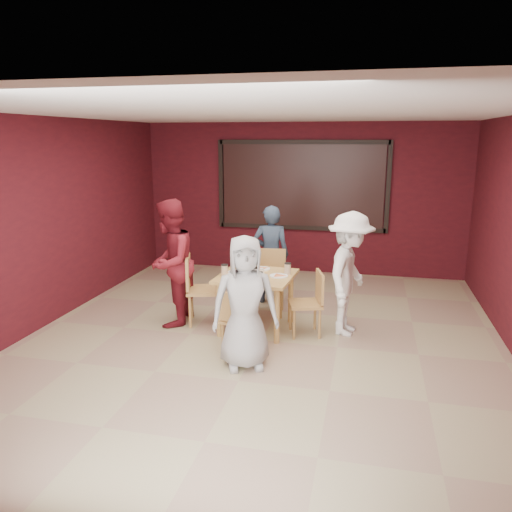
% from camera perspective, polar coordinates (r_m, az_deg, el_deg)
% --- Properties ---
extents(floor, '(7.00, 7.00, 0.00)m').
position_cam_1_polar(floor, '(6.45, 0.61, -9.61)').
color(floor, tan).
rests_on(floor, ground).
extents(window_blinds, '(3.00, 0.02, 1.50)m').
position_cam_1_polar(window_blinds, '(9.37, 5.23, 8.02)').
color(window_blinds, black).
extents(dining_table, '(1.02, 1.02, 0.91)m').
position_cam_1_polar(dining_table, '(6.60, 0.03, -2.94)').
color(dining_table, tan).
rests_on(dining_table, floor).
extents(chair_front, '(0.46, 0.46, 0.77)m').
position_cam_1_polar(chair_front, '(5.97, -2.18, -7.05)').
color(chair_front, tan).
rests_on(chair_front, floor).
extents(chair_back, '(0.50, 0.50, 0.93)m').
position_cam_1_polar(chair_back, '(7.29, 1.57, -2.48)').
color(chair_back, tan).
rests_on(chair_back, floor).
extents(chair_left, '(0.57, 0.57, 0.96)m').
position_cam_1_polar(chair_left, '(6.90, -6.66, -3.37)').
color(chair_left, tan).
rests_on(chair_left, floor).
extents(chair_right, '(0.51, 0.51, 0.84)m').
position_cam_1_polar(chair_right, '(6.52, 6.28, -4.95)').
color(chair_right, tan).
rests_on(chair_right, floor).
extents(diner_front, '(0.86, 0.71, 1.50)m').
position_cam_1_polar(diner_front, '(5.50, -1.28, -5.35)').
color(diner_front, '#AFAFAF').
rests_on(diner_front, floor).
extents(diner_back, '(0.59, 0.43, 1.53)m').
position_cam_1_polar(diner_back, '(7.67, 1.71, 0.16)').
color(diner_back, '#2E3D52').
rests_on(diner_back, floor).
extents(diner_left, '(0.68, 0.86, 1.73)m').
position_cam_1_polar(diner_left, '(6.85, -9.77, -0.79)').
color(diner_left, maroon).
rests_on(diner_left, floor).
extents(diner_right, '(0.78, 1.14, 1.61)m').
position_cam_1_polar(diner_right, '(6.54, 10.65, -2.03)').
color(diner_right, white).
rests_on(diner_right, floor).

